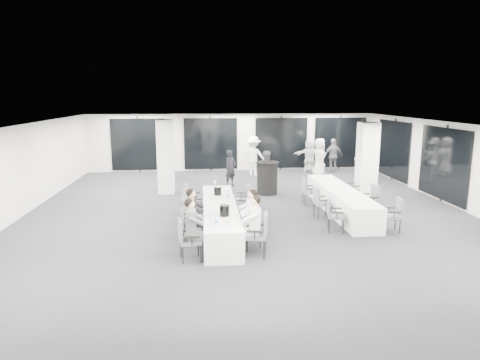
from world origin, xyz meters
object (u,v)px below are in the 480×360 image
(chair_main_left_fourth, at_px, (190,204))
(standing_guest_d, at_px, (333,154))
(chair_side_left_near, at_px, (333,213))
(chair_side_right_mid, at_px, (371,198))
(banquet_table_main, at_px, (220,218))
(standing_guest_f, at_px, (310,153))
(chair_side_left_mid, at_px, (320,201))
(chair_side_right_near, at_px, (394,213))
(chair_main_left_second, at_px, (188,224))
(chair_main_right_second, at_px, (255,226))
(chair_main_right_far, at_px, (244,197))
(chair_main_right_mid, at_px, (251,213))
(banquet_table_side, at_px, (340,200))
(standing_guest_g, at_px, (168,156))
(standing_guest_e, at_px, (319,155))
(chair_main_right_fourth, at_px, (248,205))
(chair_side_right_far, at_px, (355,187))
(standing_guest_b, at_px, (266,169))
(standing_guest_h, at_px, (364,159))
(chair_main_right_near, at_px, (259,232))
(cocktail_table, at_px, (267,178))
(standing_guest_a, at_px, (231,166))
(chair_main_left_mid, at_px, (189,214))
(standing_guest_c, at_px, (253,153))
(chair_main_left_near, at_px, (187,237))
(chair_main_left_far, at_px, (191,197))
(ice_bucket_near, at_px, (224,211))
(ice_bucket_far, at_px, (218,191))

(chair_main_left_fourth, bearing_deg, standing_guest_d, 153.81)
(chair_side_left_near, relative_size, chair_side_right_mid, 0.96)
(banquet_table_main, distance_m, standing_guest_f, 9.97)
(chair_side_left_mid, relative_size, chair_side_right_near, 1.00)
(chair_main_left_second, bearing_deg, chair_main_right_second, 80.87)
(chair_main_left_second, height_order, chair_main_right_far, chair_main_left_second)
(chair_main_right_second, bearing_deg, standing_guest_d, -25.12)
(chair_main_left_second, distance_m, chair_main_right_mid, 1.88)
(banquet_table_side, height_order, standing_guest_g, standing_guest_g)
(banquet_table_side, bearing_deg, standing_guest_e, 81.19)
(chair_main_right_fourth, relative_size, chair_side_left_mid, 1.10)
(chair_side_left_mid, distance_m, standing_guest_g, 8.17)
(chair_main_right_fourth, relative_size, chair_side_right_far, 0.99)
(chair_main_right_second, xyz_separation_m, chair_side_right_mid, (3.94, 2.43, 0.03))
(standing_guest_b, relative_size, standing_guest_h, 0.91)
(chair_main_right_near, bearing_deg, chair_main_right_mid, 11.38)
(cocktail_table, distance_m, chair_side_right_far, 3.27)
(standing_guest_e, bearing_deg, standing_guest_d, -44.33)
(banquet_table_main, height_order, banquet_table_side, same)
(chair_side_right_near, distance_m, standing_guest_g, 10.38)
(chair_main_right_near, height_order, standing_guest_e, standing_guest_e)
(standing_guest_g, bearing_deg, standing_guest_a, 12.44)
(chair_main_right_near, bearing_deg, chair_main_left_mid, 56.90)
(standing_guest_c, xyz_separation_m, standing_guest_f, (2.81, 0.67, -0.11))
(standing_guest_c, bearing_deg, chair_side_left_mid, 116.70)
(cocktail_table, relative_size, standing_guest_b, 0.67)
(chair_side_right_mid, height_order, standing_guest_h, standing_guest_h)
(standing_guest_b, xyz_separation_m, standing_guest_g, (-3.88, 2.87, 0.13))
(chair_main_left_near, bearing_deg, chair_main_left_mid, 170.95)
(chair_main_right_mid, bearing_deg, cocktail_table, -10.21)
(chair_main_left_fourth, xyz_separation_m, chair_main_left_far, (0.00, 0.94, -0.02))
(chair_main_left_mid, bearing_deg, chair_main_right_fourth, 121.80)
(chair_main_right_mid, xyz_separation_m, chair_main_right_fourth, (0.01, 0.72, 0.05))
(chair_main_left_second, bearing_deg, standing_guest_b, 150.92)
(chair_main_left_second, relative_size, standing_guest_f, 0.52)
(chair_side_right_near, relative_size, ice_bucket_near, 3.38)
(chair_side_right_near, relative_size, standing_guest_a, 0.54)
(chair_main_left_near, height_order, chair_side_right_mid, chair_main_left_near)
(chair_side_left_near, distance_m, standing_guest_f, 9.22)
(cocktail_table, height_order, chair_side_right_mid, cocktail_table)
(chair_main_left_fourth, xyz_separation_m, standing_guest_e, (5.68, 6.77, 0.41))
(standing_guest_d, bearing_deg, cocktail_table, 37.18)
(chair_main_left_second, relative_size, chair_main_right_second, 1.08)
(standing_guest_a, bearing_deg, ice_bucket_near, -135.87)
(chair_main_right_far, bearing_deg, chair_main_right_second, -174.75)
(standing_guest_f, bearing_deg, chair_side_right_far, 101.55)
(standing_guest_c, bearing_deg, standing_guest_d, -156.15)
(chair_main_left_near, height_order, standing_guest_c, standing_guest_c)
(chair_main_right_fourth, distance_m, ice_bucket_far, 1.11)
(banquet_table_main, relative_size, chair_side_right_mid, 5.24)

